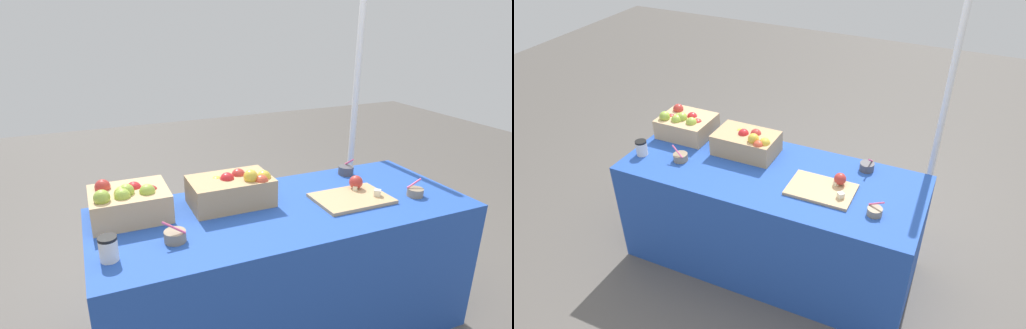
% 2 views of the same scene
% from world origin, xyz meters
% --- Properties ---
extents(ground_plane, '(10.00, 10.00, 0.00)m').
position_xyz_m(ground_plane, '(0.00, 0.00, 0.00)').
color(ground_plane, '#56514C').
extents(table, '(1.90, 0.76, 0.74)m').
position_xyz_m(table, '(0.00, 0.00, 0.37)').
color(table, '#234CAD').
rests_on(table, ground_plane).
extents(apple_crate_left, '(0.36, 0.30, 0.19)m').
position_xyz_m(apple_crate_left, '(-0.73, 0.19, 0.82)').
color(apple_crate_left, tan).
rests_on(apple_crate_left, table).
extents(apple_crate_middle, '(0.41, 0.26, 0.19)m').
position_xyz_m(apple_crate_middle, '(-0.24, 0.14, 0.82)').
color(apple_crate_middle, tan).
rests_on(apple_crate_middle, table).
extents(cutting_board_front, '(0.39, 0.26, 0.09)m').
position_xyz_m(cutting_board_front, '(0.37, -0.04, 0.76)').
color(cutting_board_front, tan).
rests_on(cutting_board_front, table).
extents(sample_bowl_near, '(0.09, 0.09, 0.11)m').
position_xyz_m(sample_bowl_near, '(0.54, 0.27, 0.77)').
color(sample_bowl_near, '#4C4C51').
rests_on(sample_bowl_near, table).
extents(sample_bowl_mid, '(0.10, 0.09, 0.11)m').
position_xyz_m(sample_bowl_mid, '(-0.59, -0.12, 0.77)').
color(sample_bowl_mid, gray).
rests_on(sample_bowl_mid, table).
extents(sample_bowl_far, '(0.09, 0.08, 0.09)m').
position_xyz_m(sample_bowl_far, '(0.69, -0.14, 0.76)').
color(sample_bowl_far, gray).
rests_on(sample_bowl_far, table).
extents(coffee_cup, '(0.07, 0.07, 0.10)m').
position_xyz_m(coffee_cup, '(-0.86, -0.16, 0.79)').
color(coffee_cup, silver).
rests_on(coffee_cup, table).
extents(tent_pole, '(0.04, 0.04, 1.93)m').
position_xyz_m(tent_pole, '(0.89, 0.71, 0.96)').
color(tent_pole, white).
rests_on(tent_pole, ground_plane).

